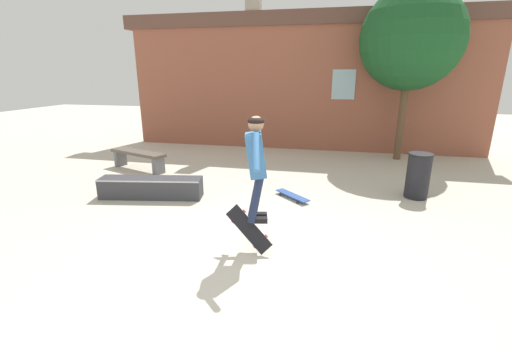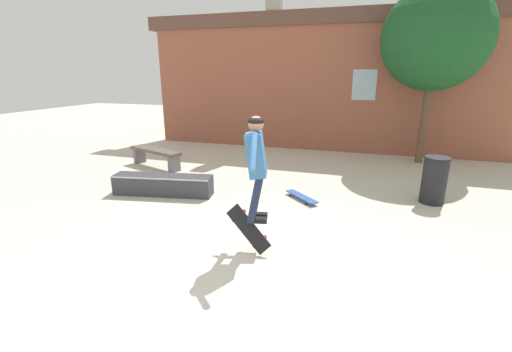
% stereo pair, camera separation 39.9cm
% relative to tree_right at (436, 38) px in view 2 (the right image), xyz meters
% --- Properties ---
extents(ground_plane, '(40.00, 40.00, 0.00)m').
position_rel_tree_right_xyz_m(ground_plane, '(-3.01, -6.70, -3.33)').
color(ground_plane, beige).
extents(building_backdrop, '(12.02, 0.52, 5.64)m').
position_rel_tree_right_xyz_m(building_backdrop, '(-3.03, 0.91, -1.08)').
color(building_backdrop, '#93513D').
rests_on(building_backdrop, ground_plane).
extents(tree_right, '(2.73, 2.73, 4.71)m').
position_rel_tree_right_xyz_m(tree_right, '(0.00, 0.00, 0.00)').
color(tree_right, brown).
rests_on(tree_right, ground_plane).
extents(park_bench, '(1.77, 0.95, 0.50)m').
position_rel_tree_right_xyz_m(park_bench, '(-6.87, -2.72, -2.97)').
color(park_bench, brown).
rests_on(park_bench, ground_plane).
extents(skate_ledge, '(2.12, 0.80, 0.42)m').
position_rel_tree_right_xyz_m(skate_ledge, '(-5.50, -4.56, -3.12)').
color(skate_ledge, '#38383D').
rests_on(skate_ledge, ground_plane).
extents(trash_bin, '(0.49, 0.49, 0.93)m').
position_rel_tree_right_xyz_m(trash_bin, '(-0.17, -3.38, -2.84)').
color(trash_bin, black).
rests_on(trash_bin, ground_plane).
extents(skater, '(0.37, 1.22, 1.48)m').
position_rel_tree_right_xyz_m(skater, '(-2.93, -6.20, -1.99)').
color(skater, teal).
extents(skateboard_flipping, '(0.70, 0.25, 0.67)m').
position_rel_tree_right_xyz_m(skateboard_flipping, '(-3.01, -6.29, -2.99)').
color(skateboard_flipping, black).
extents(skateboard_resting, '(0.77, 0.74, 0.08)m').
position_rel_tree_right_xyz_m(skateboard_resting, '(-2.65, -4.01, -3.26)').
color(skateboard_resting, '#2D519E').
rests_on(skateboard_resting, ground_plane).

